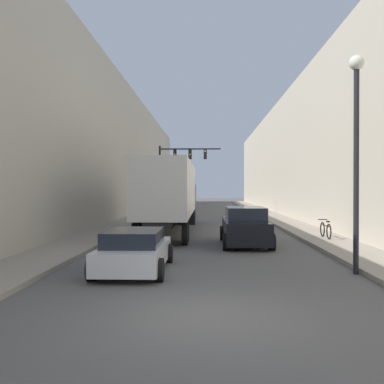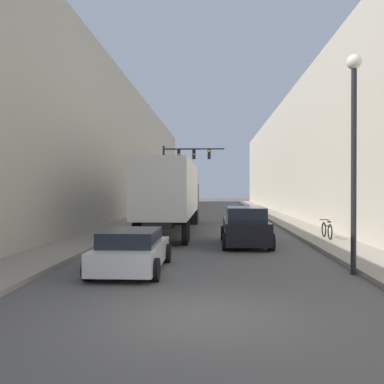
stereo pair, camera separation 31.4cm
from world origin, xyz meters
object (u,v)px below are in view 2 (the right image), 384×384
object	(u,v)px
street_lamp	(354,132)
suv_car	(245,227)
semi_truck	(173,194)
parked_bicycle	(327,230)
traffic_signal_gantry	(180,166)
sedan_car	(132,251)

from	to	relation	value
street_lamp	suv_car	bearing A→B (deg)	113.02
semi_truck	parked_bicycle	size ratio (longest dim) A/B	8.00
suv_car	traffic_signal_gantry	bearing A→B (deg)	102.26
sedan_car	traffic_signal_gantry	size ratio (longest dim) A/B	0.65
semi_truck	suv_car	size ratio (longest dim) A/B	3.09
sedan_car	street_lamp	xyz separation A→B (m)	(6.59, -0.27, 3.54)
parked_bicycle	semi_truck	bearing A→B (deg)	150.84
street_lamp	parked_bicycle	xyz separation A→B (m)	(1.29, 7.88, -3.62)
semi_truck	street_lamp	world-z (taller)	street_lamp
suv_car	parked_bicycle	world-z (taller)	suv_car
semi_truck	sedan_car	size ratio (longest dim) A/B	3.42
semi_truck	street_lamp	xyz separation A→B (m)	(6.46, -12.21, 1.94)
suv_car	traffic_signal_gantry	xyz separation A→B (m)	(-4.63, 21.33, 3.84)
suv_car	street_lamp	size ratio (longest dim) A/B	0.74
traffic_signal_gantry	parked_bicycle	world-z (taller)	traffic_signal_gantry
street_lamp	parked_bicycle	size ratio (longest dim) A/B	3.52
sedan_car	suv_car	distance (m)	7.21
parked_bicycle	street_lamp	bearing A→B (deg)	-99.26
traffic_signal_gantry	street_lamp	distance (m)	28.62
suv_car	street_lamp	bearing A→B (deg)	-66.98
semi_truck	suv_car	distance (m)	7.12
sedan_car	parked_bicycle	size ratio (longest dim) A/B	2.34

